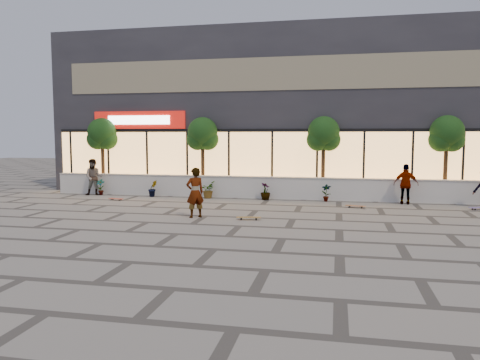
% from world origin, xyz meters
% --- Properties ---
extents(ground, '(80.00, 80.00, 0.00)m').
position_xyz_m(ground, '(0.00, 0.00, 0.00)').
color(ground, gray).
rests_on(ground, ground).
extents(planter_wall, '(22.00, 0.42, 1.04)m').
position_xyz_m(planter_wall, '(0.00, 7.00, 0.52)').
color(planter_wall, silver).
rests_on(planter_wall, ground).
extents(retail_building, '(24.00, 9.17, 8.50)m').
position_xyz_m(retail_building, '(-0.00, 12.49, 4.25)').
color(retail_building, '#28272D').
rests_on(retail_building, ground).
extents(shrub_a, '(0.43, 0.29, 0.81)m').
position_xyz_m(shrub_a, '(-8.50, 6.45, 0.41)').
color(shrub_a, '#163611').
rests_on(shrub_a, ground).
extents(shrub_b, '(0.57, 0.57, 0.81)m').
position_xyz_m(shrub_b, '(-5.70, 6.45, 0.41)').
color(shrub_b, '#163611').
rests_on(shrub_b, ground).
extents(shrub_c, '(0.68, 0.77, 0.81)m').
position_xyz_m(shrub_c, '(-2.90, 6.45, 0.41)').
color(shrub_c, '#163611').
rests_on(shrub_c, ground).
extents(shrub_d, '(0.64, 0.64, 0.81)m').
position_xyz_m(shrub_d, '(-0.10, 6.45, 0.41)').
color(shrub_d, '#163611').
rests_on(shrub_d, ground).
extents(shrub_e, '(0.46, 0.35, 0.81)m').
position_xyz_m(shrub_e, '(2.70, 6.45, 0.41)').
color(shrub_e, '#163611').
rests_on(shrub_e, ground).
extents(tree_west, '(1.60, 1.50, 3.92)m').
position_xyz_m(tree_west, '(-9.00, 7.70, 2.99)').
color(tree_west, '#412817').
rests_on(tree_west, ground).
extents(tree_midwest, '(1.60, 1.50, 3.92)m').
position_xyz_m(tree_midwest, '(-3.50, 7.70, 2.99)').
color(tree_midwest, '#412817').
rests_on(tree_midwest, ground).
extents(tree_mideast, '(1.60, 1.50, 3.92)m').
position_xyz_m(tree_mideast, '(2.50, 7.70, 2.99)').
color(tree_mideast, '#412817').
rests_on(tree_mideast, ground).
extents(tree_east, '(1.60, 1.50, 3.92)m').
position_xyz_m(tree_east, '(8.00, 7.70, 2.99)').
color(tree_east, '#412817').
rests_on(tree_east, ground).
extents(skater_center, '(0.80, 0.76, 1.84)m').
position_xyz_m(skater_center, '(-1.92, 1.26, 0.92)').
color(skater_center, silver).
rests_on(skater_center, ground).
extents(skater_left, '(1.07, 0.95, 1.83)m').
position_xyz_m(skater_left, '(-8.77, 6.30, 0.92)').
color(skater_left, tan).
rests_on(skater_left, ground).
extents(skater_right_near, '(1.08, 0.56, 1.77)m').
position_xyz_m(skater_right_near, '(6.12, 6.30, 0.88)').
color(skater_right_near, silver).
rests_on(skater_right_near, ground).
extents(skateboard_center, '(0.90, 0.35, 0.11)m').
position_xyz_m(skateboard_center, '(0.10, 1.18, 0.09)').
color(skateboard_center, olive).
rests_on(skateboard_center, ground).
extents(skateboard_left, '(0.75, 0.31, 0.09)m').
position_xyz_m(skateboard_left, '(-6.87, 4.86, 0.07)').
color(skateboard_left, '#B43321').
rests_on(skateboard_left, ground).
extents(skateboard_right_near, '(0.84, 0.39, 0.10)m').
position_xyz_m(skateboard_right_near, '(3.94, 4.79, 0.08)').
color(skateboard_right_near, brown).
rests_on(skateboard_right_near, ground).
extents(skateboard_right_far, '(0.88, 0.57, 0.10)m').
position_xyz_m(skateboard_right_far, '(8.85, 5.32, 0.09)').
color(skateboard_right_far, '#655398').
rests_on(skateboard_right_far, ground).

